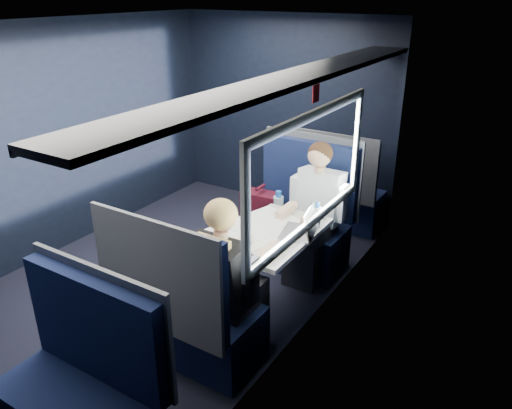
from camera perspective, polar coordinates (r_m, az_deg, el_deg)
The scene contains 13 objects.
ground at distance 4.94m, azimuth -8.99°, elevation -7.96°, with size 2.80×4.20×0.01m, color black.
room_shell at distance 4.34m, azimuth -10.00°, elevation 8.87°, with size 3.00×4.40×2.40m.
table at distance 4.07m, azimuth 1.59°, elevation -4.09°, with size 0.62×1.00×0.74m.
seat_bay_near at distance 4.95m, azimuth 4.62°, elevation -1.98°, with size 1.07×0.62×1.26m.
seat_bay_far at distance 3.69m, azimuth -8.05°, elevation -12.19°, with size 1.04×0.62×1.26m.
seat_row_front at distance 5.72m, azimuth 9.12°, elevation 1.28°, with size 1.04×0.51×1.16m.
seat_row_back at distance 3.21m, azimuth -19.16°, elevation -19.95°, with size 1.04×0.51×1.16m.
man at distance 4.58m, azimuth 6.76°, elevation -0.20°, with size 0.53×0.56×1.32m.
woman at distance 3.49m, azimuth -3.38°, elevation -8.01°, with size 0.53×0.56×1.32m.
papers at distance 4.08m, azimuth 0.04°, elevation -2.76°, with size 0.54×0.78×0.01m, color white.
laptop at distance 3.97m, azimuth 5.49°, elevation -2.64°, with size 0.32×0.37×0.25m.
bottle_small at distance 4.11m, azimuth 6.99°, elevation -1.32°, with size 0.06×0.06×0.22m.
cup at distance 4.27m, azimuth 7.45°, elevation -1.12°, with size 0.07×0.07×0.09m, color white.
Camera 1 is at (2.84, -3.12, 2.56)m, focal length 35.00 mm.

